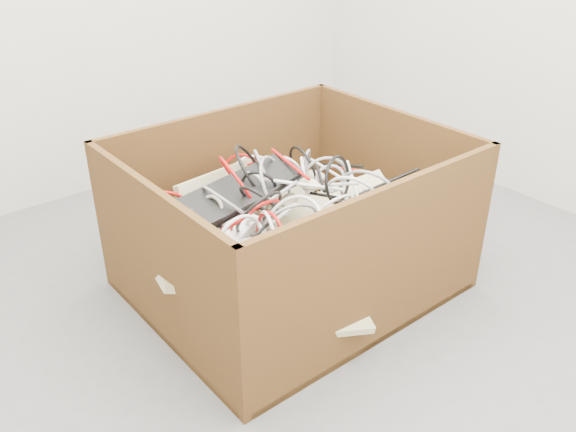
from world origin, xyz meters
TOP-DOWN VIEW (x-y plane):
  - ground at (0.00, 0.00)m, footprint 3.00×3.00m
  - cardboard_box at (0.05, 0.18)m, footprint 1.12×0.94m
  - keyboard_pile at (0.01, 0.18)m, footprint 1.09×0.89m
  - mice_scatter at (-0.02, 0.18)m, footprint 0.72×0.62m
  - power_strip_left at (-0.29, 0.09)m, footprint 0.32×0.15m
  - power_strip_right at (-0.21, 0.05)m, footprint 0.29×0.11m
  - vga_plug at (0.42, 0.05)m, footprint 0.06×0.06m
  - cable_tangle at (-0.07, 0.19)m, footprint 1.03×0.81m

SIDE VIEW (x-z plane):
  - ground at x=0.00m, z-range 0.00..0.00m
  - cardboard_box at x=0.05m, z-range -0.15..0.46m
  - keyboard_pile at x=0.01m, z-range 0.07..0.49m
  - power_strip_right at x=-0.21m, z-range 0.30..0.39m
  - mice_scatter at x=-0.02m, z-range 0.24..0.45m
  - vga_plug at x=0.42m, z-range 0.33..0.36m
  - power_strip_left at x=-0.29m, z-range 0.29..0.41m
  - cable_tangle at x=-0.07m, z-range 0.18..0.61m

